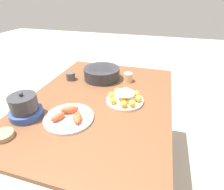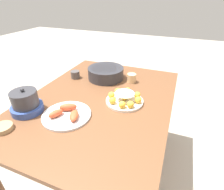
{
  "view_description": "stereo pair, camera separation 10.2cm",
  "coord_description": "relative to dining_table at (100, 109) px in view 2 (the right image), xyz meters",
  "views": [
    {
      "loc": [
        -1.0,
        -0.38,
        1.44
      ],
      "look_at": [
        0.01,
        -0.09,
        0.82
      ],
      "focal_mm": 28.0,
      "sensor_mm": 36.0,
      "label": 1
    },
    {
      "loc": [
        -0.97,
        -0.48,
        1.44
      ],
      "look_at": [
        0.01,
        -0.09,
        0.82
      ],
      "focal_mm": 28.0,
      "sensor_mm": 36.0,
      "label": 2
    }
  ],
  "objects": [
    {
      "name": "ground_plane",
      "position": [
        0.0,
        0.0,
        -0.68
      ],
      "size": [
        12.0,
        12.0,
        0.0
      ],
      "primitive_type": "plane",
      "color": "#B2A899"
    },
    {
      "name": "dining_table",
      "position": [
        0.0,
        0.0,
        0.0
      ],
      "size": [
        1.35,
        1.0,
        0.78
      ],
      "color": "brown",
      "rests_on": "ground_plane"
    },
    {
      "name": "cake_plate",
      "position": [
        0.01,
        -0.18,
        0.12
      ],
      "size": [
        0.26,
        0.26,
        0.08
      ],
      "color": "silver",
      "rests_on": "dining_table"
    },
    {
      "name": "serving_bowl",
      "position": [
        0.32,
        0.09,
        0.15
      ],
      "size": [
        0.31,
        0.31,
        0.1
      ],
      "color": "#2D2D33",
      "rests_on": "dining_table"
    },
    {
      "name": "sauce_bowl",
      "position": [
        -0.51,
        0.36,
        0.11
      ],
      "size": [
        0.1,
        0.1,
        0.03
      ],
      "color": "tan",
      "rests_on": "dining_table"
    },
    {
      "name": "seafood_platter",
      "position": [
        -0.27,
        0.1,
        0.11
      ],
      "size": [
        0.3,
        0.3,
        0.06
      ],
      "color": "silver",
      "rests_on": "dining_table"
    },
    {
      "name": "cup_near",
      "position": [
        0.33,
        -0.14,
        0.13
      ],
      "size": [
        0.07,
        0.07,
        0.07
      ],
      "color": "#DBB27F",
      "rests_on": "dining_table"
    },
    {
      "name": "cup_far",
      "position": [
        0.23,
        0.35,
        0.13
      ],
      "size": [
        0.08,
        0.08,
        0.06
      ],
      "color": "#4C4747",
      "rests_on": "dining_table"
    },
    {
      "name": "warming_pot",
      "position": [
        -0.32,
        0.36,
        0.16
      ],
      "size": [
        0.2,
        0.2,
        0.17
      ],
      "color": "#334C99",
      "rests_on": "dining_table"
    }
  ]
}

